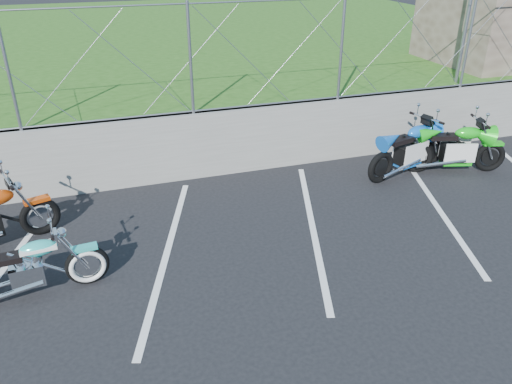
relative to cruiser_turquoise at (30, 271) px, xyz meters
name	(u,v)px	position (x,y,z in m)	size (l,w,h in m)	color
ground	(179,290)	(1.83, -0.48, -0.40)	(90.00, 90.00, 0.00)	black
retaining_wall	(143,152)	(1.83, 3.02, 0.25)	(30.00, 0.22, 1.30)	slate
grass_field	(110,51)	(1.83, 13.02, 0.25)	(30.00, 20.00, 1.30)	#254F15
chain_link_fence	(134,64)	(1.83, 3.02, 1.90)	(28.00, 0.03, 2.00)	gray
sign_pole	(468,13)	(9.03, 3.42, 2.40)	(0.08, 0.08, 3.00)	gray
parking_lines	(243,238)	(3.03, 0.52, -0.40)	(18.29, 4.31, 0.01)	silver
cruiser_turquoise	(30,271)	(0.00, 0.00, 0.00)	(2.03, 0.64, 1.01)	black
sportbike_green	(456,150)	(7.82, 1.61, 0.06)	(2.05, 0.82, 1.09)	black
sportbike_blue	(409,151)	(6.89, 1.84, 0.07)	(2.10, 0.82, 1.11)	black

